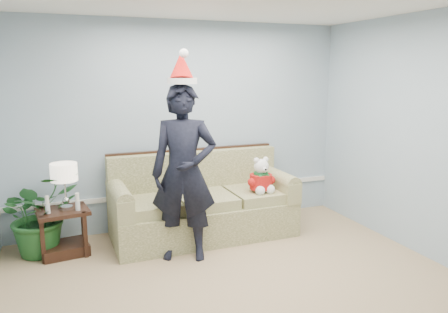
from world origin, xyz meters
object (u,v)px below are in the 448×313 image
sofa (202,206)px  teddy_bear (261,179)px  table_lamp (64,174)px  side_table (64,237)px  man (184,173)px  houseplant (39,214)px

sofa → teddy_bear: bearing=-21.1°
table_lamp → teddy_bear: bearing=-6.3°
side_table → man: size_ratio=0.31×
table_lamp → houseplant: (-0.29, 0.08, -0.46)m
side_table → sofa: bearing=1.4°
side_table → teddy_bear: (2.36, -0.22, 0.51)m
table_lamp → teddy_bear: 2.34m
sofa → teddy_bear: size_ratio=4.96×
sofa → table_lamp: bearing=179.4°
man → teddy_bear: bearing=37.4°
table_lamp → sofa: bearing=0.1°
side_table → table_lamp: 0.72m
sofa → man: (-0.40, -0.61, 0.59)m
table_lamp → man: size_ratio=0.27×
teddy_bear → table_lamp: bearing=170.3°
houseplant → man: bearing=-24.5°
sofa → houseplant: bearing=176.8°
teddy_bear → side_table: bearing=171.3°
table_lamp → man: bearing=-26.4°
side_table → houseplant: size_ratio=0.64×
sofa → man: bearing=-123.9°
man → sofa: bearing=76.8°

